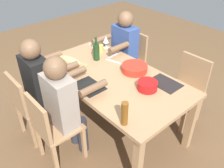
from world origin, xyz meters
TOP-DOWN VIEW (x-y plane):
  - ground_plane at (0.00, 0.00)m, footprint 8.00×8.00m
  - dining_table at (0.00, 0.00)m, footprint 1.74×0.95m
  - chair_far_left at (-0.48, 0.80)m, footprint 0.40×0.40m
  - diner_far_left at (-0.48, 0.61)m, footprint 0.41×0.53m
  - chair_near_left at (-0.48, -0.80)m, footprint 0.40×0.40m
  - diner_near_left at (-0.48, -0.61)m, footprint 0.41×0.53m
  - chair_near_center at (0.00, -0.80)m, footprint 0.40×0.40m
  - diner_near_center at (0.00, -0.61)m, footprint 0.41×0.53m
  - chair_far_right at (0.48, 0.80)m, footprint 0.40×0.40m
  - serving_bowl_fruit at (0.42, 0.10)m, footprint 0.20×0.20m
  - serving_bowl_pasta at (0.09, 0.25)m, footprint 0.29×0.29m
  - cutting_board at (-0.50, -0.22)m, footprint 0.45×0.32m
  - bread_loaf at (-0.50, -0.22)m, footprint 0.34×0.20m
  - wine_bottle at (-0.40, 0.10)m, footprint 0.08×0.08m
  - beer_bottle at (0.63, -0.42)m, footprint 0.06×0.06m
  - wine_glass at (-0.57, 0.40)m, footprint 0.08×0.08m
  - cup_far_left at (-0.54, 0.28)m, footprint 0.07×0.07m
  - fork_far_left at (-0.34, 0.31)m, footprint 0.03×0.17m
  - placemat_near_center at (0.00, -0.31)m, footprint 0.32×0.23m
  - placemat_far_right at (0.48, 0.31)m, footprint 0.32×0.23m
  - carving_knife at (-0.22, 0.22)m, footprint 0.23×0.09m
  - napkin_stack at (-0.71, 0.34)m, footprint 0.15×0.15m

SIDE VIEW (x-z plane):
  - ground_plane at x=0.00m, z-range 0.00..0.00m
  - chair_far_left at x=-0.48m, z-range 0.06..0.91m
  - chair_near_left at x=-0.48m, z-range 0.06..0.91m
  - chair_near_center at x=0.00m, z-range 0.06..0.91m
  - chair_far_right at x=0.48m, z-range 0.06..0.91m
  - dining_table at x=0.00m, z-range 0.29..1.03m
  - diner_far_left at x=-0.48m, z-range 0.10..1.30m
  - diner_near_left at x=-0.48m, z-range 0.10..1.30m
  - diner_near_center at x=0.00m, z-range 0.10..1.30m
  - placemat_near_center at x=0.00m, z-range 0.74..0.75m
  - placemat_far_right at x=0.48m, z-range 0.74..0.75m
  - fork_far_left at x=-0.34m, z-range 0.74..0.75m
  - carving_knife at x=-0.22m, z-range 0.74..0.75m
  - cutting_board at x=-0.50m, z-range 0.74..0.76m
  - napkin_stack at x=-0.71m, z-range 0.74..0.76m
  - serving_bowl_pasta at x=0.09m, z-range 0.75..0.82m
  - cup_far_left at x=-0.54m, z-range 0.74..0.83m
  - serving_bowl_fruit at x=0.42m, z-range 0.75..0.83m
  - bread_loaf at x=-0.50m, z-range 0.76..0.85m
  - wine_bottle at x=-0.40m, z-range 0.70..0.99m
  - beer_bottle at x=0.63m, z-range 0.74..0.96m
  - wine_glass at x=-0.57m, z-range 0.77..0.94m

